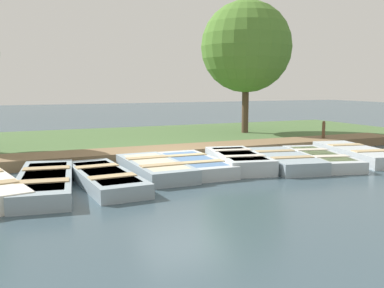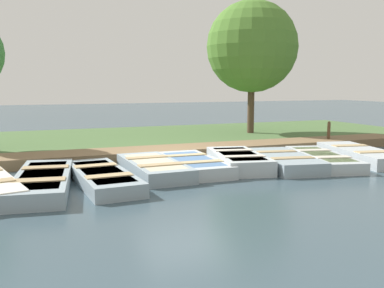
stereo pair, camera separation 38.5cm
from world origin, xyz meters
name	(u,v)px [view 2 (the right image)]	position (x,y,z in m)	size (l,w,h in m)	color
ground_plane	(183,165)	(0.00, 0.00, 0.00)	(80.00, 80.00, 0.00)	#384C56
shore_bank	(139,140)	(-5.00, 0.00, 0.11)	(8.00, 24.00, 0.21)	#476638
dock_walkway	(168,152)	(-1.36, 0.00, 0.15)	(1.38, 17.84, 0.30)	brown
rowboat_1	(43,181)	(1.55, -3.79, 0.18)	(3.70, 1.58, 0.36)	#8C9EA8
rowboat_2	(102,177)	(1.54, -2.53, 0.16)	(3.41, 1.28, 0.33)	#8C9EA8
rowboat_3	(153,167)	(0.95, -1.15, 0.18)	(2.99, 1.25, 0.36)	#8C9EA8
rowboat_4	(193,164)	(0.89, -0.06, 0.17)	(2.90, 1.29, 0.34)	#B2BCC1
rowboat_5	(238,160)	(0.98, 1.21, 0.21)	(2.89, 1.69, 0.42)	#B2BCC1
rowboat_6	(284,161)	(1.34, 2.42, 0.18)	(3.05, 1.71, 0.36)	#8C9EA8
rowboat_7	(322,159)	(1.38, 3.66, 0.16)	(3.36, 1.76, 0.33)	#B2BCC1
rowboat_8	(361,154)	(1.28, 5.13, 0.18)	(3.52, 1.80, 0.37)	#B2BCC1
mooring_post_far	(329,134)	(-1.36, 6.07, 0.47)	(0.11, 0.11, 0.92)	brown
park_tree_left	(252,47)	(-4.75, 4.77, 3.77)	(3.76, 3.76, 5.66)	#4C3828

